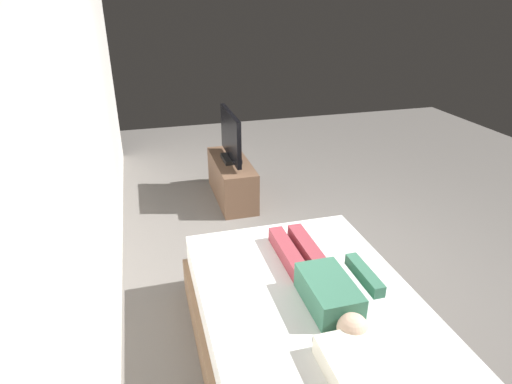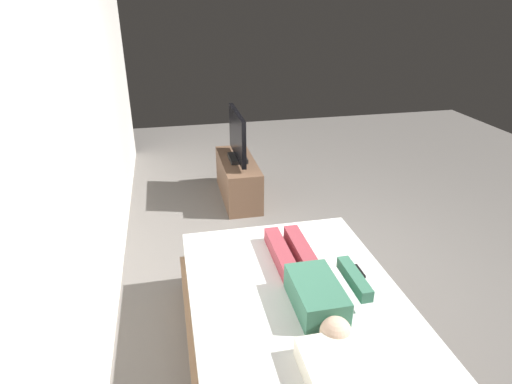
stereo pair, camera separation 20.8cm
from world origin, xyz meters
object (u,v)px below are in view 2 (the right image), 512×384
person (311,283)px  remote (358,271)px  tv_stand (238,179)px  bed (297,331)px  pillow (340,375)px  tv (237,137)px

person → remote: bearing=-69.5°
tv_stand → bed: bearing=178.7°
person → remote: 0.44m
person → pillow: bearing=172.7°
bed → person: 0.37m
person → tv_stand: bearing=0.7°
pillow → remote: size_ratio=3.20×
bed → person: (0.03, -0.09, 0.36)m
pillow → person: (0.71, -0.09, 0.02)m
person → tv_stand: person is taller
person → tv: (2.62, 0.03, 0.16)m
tv_stand → pillow: bearing=179.0°
bed → remote: size_ratio=13.39×
remote → tv_stand: bearing=10.1°
pillow → tv: tv is taller
person → tv: tv is taller
bed → pillow: (-0.68, -0.00, 0.34)m
pillow → remote: (0.86, -0.50, -0.05)m
bed → tv: tv is taller
bed → tv: bearing=-1.3°
tv_stand → tv: 0.53m
pillow → tv: bearing=-1.0°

